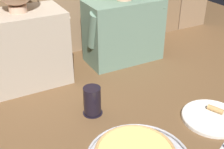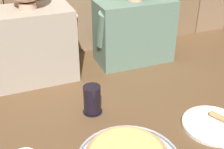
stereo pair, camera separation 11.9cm
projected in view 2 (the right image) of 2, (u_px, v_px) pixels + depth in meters
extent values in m
plane|color=brown|center=(127.00, 123.00, 1.20)|extent=(3.20, 3.20, 0.00)
cylinder|color=white|center=(213.00, 125.00, 1.18)|extent=(0.25, 0.25, 0.01)
torus|color=white|center=(213.00, 124.00, 1.18)|extent=(0.25, 0.25, 0.01)
cylinder|color=tan|center=(218.00, 117.00, 1.20)|extent=(0.05, 0.07, 0.02)
cylinder|color=black|center=(93.00, 111.00, 1.27)|extent=(0.08, 0.08, 0.01)
cylinder|color=black|center=(92.00, 99.00, 1.24)|extent=(0.07, 0.07, 0.12)
cube|color=#B2A38E|center=(33.00, 45.00, 1.44)|extent=(0.39, 0.24, 0.36)
cylinder|color=#DBAD8E|center=(28.00, 6.00, 1.35)|extent=(0.08, 0.08, 0.03)
cylinder|color=#B2A38E|center=(69.00, 33.00, 1.44)|extent=(0.08, 0.13, 0.21)
cube|color=slate|center=(134.00, 32.00, 1.62)|extent=(0.41, 0.21, 0.34)
cylinder|color=slate|center=(105.00, 30.00, 1.51)|extent=(0.08, 0.12, 0.20)
cylinder|color=slate|center=(168.00, 21.00, 1.63)|extent=(0.08, 0.13, 0.20)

